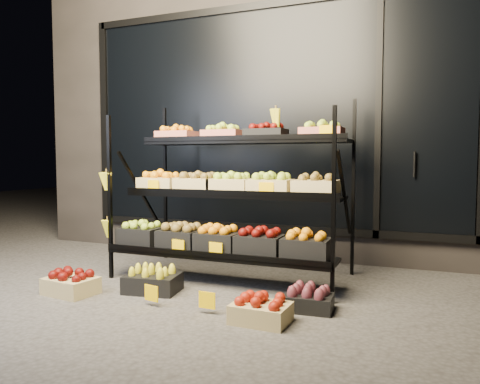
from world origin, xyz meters
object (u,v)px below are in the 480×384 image
at_px(floor_crate_midleft, 153,280).
at_px(floor_crate_left, 71,283).
at_px(floor_crate_midright, 261,309).
at_px(display_rack, 229,193).

bearing_deg(floor_crate_midleft, floor_crate_left, -160.85).
xyz_separation_m(floor_crate_left, floor_crate_midright, (1.66, -0.05, -0.00)).
relative_size(display_rack, floor_crate_midleft, 4.60).
distance_m(floor_crate_midleft, floor_crate_midright, 1.14).
height_order(floor_crate_left, floor_crate_midleft, floor_crate_midleft).
height_order(display_rack, floor_crate_midright, display_rack).
bearing_deg(floor_crate_midleft, floor_crate_midright, -27.23).
height_order(floor_crate_left, floor_crate_midright, floor_crate_left).
bearing_deg(display_rack, floor_crate_left, -135.21).
bearing_deg(floor_crate_midleft, display_rack, 49.97).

